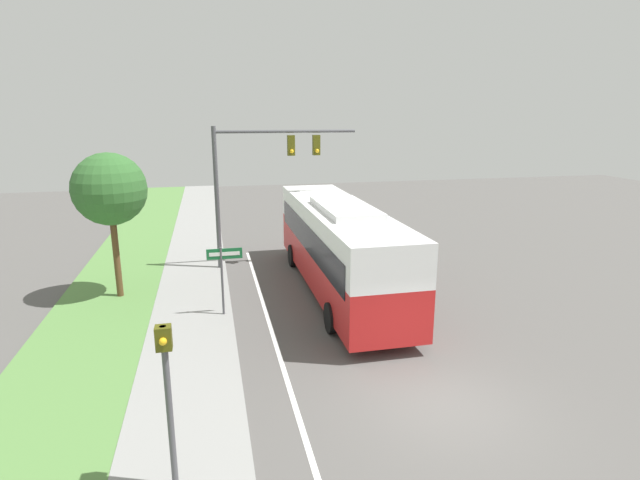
# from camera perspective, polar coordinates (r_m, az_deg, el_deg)

# --- Properties ---
(ground_plane) EXTENTS (80.00, 80.00, 0.00)m
(ground_plane) POSITION_cam_1_polar(r_m,az_deg,el_deg) (13.38, 13.85, -17.71)
(ground_plane) COLOR #565451
(sidewalk) EXTENTS (2.80, 80.00, 0.12)m
(sidewalk) POSITION_cam_1_polar(r_m,az_deg,el_deg) (12.24, -15.19, -20.80)
(sidewalk) COLOR gray
(sidewalk) RESTS_ON ground_plane
(grass_verge) EXTENTS (3.60, 80.00, 0.10)m
(grass_verge) POSITION_cam_1_polar(r_m,az_deg,el_deg) (12.86, -30.56, -20.62)
(grass_verge) COLOR #568442
(grass_verge) RESTS_ON ground_plane
(lane_divider_near) EXTENTS (0.14, 30.00, 0.01)m
(lane_divider_near) POSITION_cam_1_polar(r_m,az_deg,el_deg) (12.38, -2.27, -20.14)
(lane_divider_near) COLOR silver
(lane_divider_near) RESTS_ON ground_plane
(bus) EXTENTS (2.73, 12.25, 3.72)m
(bus) POSITION_cam_1_polar(r_m,az_deg,el_deg) (19.79, 2.11, -0.27)
(bus) COLOR red
(bus) RESTS_ON ground_plane
(signal_gantry) EXTENTS (6.44, 0.41, 6.48)m
(signal_gantry) POSITION_cam_1_polar(r_m,az_deg,el_deg) (22.69, -6.92, 8.18)
(signal_gantry) COLOR #4C4C51
(signal_gantry) RESTS_ON ground_plane
(pedestrian_signal) EXTENTS (0.28, 0.34, 3.39)m
(pedestrian_signal) POSITION_cam_1_polar(r_m,az_deg,el_deg) (9.72, -17.05, -15.41)
(pedestrian_signal) COLOR #4C4C51
(pedestrian_signal) RESTS_ON ground_plane
(street_sign) EXTENTS (1.22, 0.08, 2.56)m
(street_sign) POSITION_cam_1_polar(r_m,az_deg,el_deg) (17.58, -10.99, -3.29)
(street_sign) COLOR #4C4C51
(street_sign) RESTS_ON ground_plane
(roadside_tree) EXTENTS (2.70, 2.70, 5.53)m
(roadside_tree) POSITION_cam_1_polar(r_m,az_deg,el_deg) (20.10, -22.91, 5.32)
(roadside_tree) COLOR brown
(roadside_tree) RESTS_ON grass_verge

